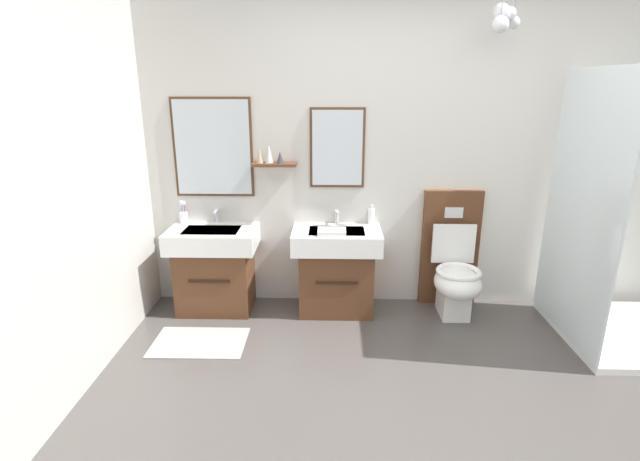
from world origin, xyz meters
name	(u,v)px	position (x,y,z in m)	size (l,w,h in m)	color
ground_plane	(445,431)	(0.00, 0.00, -0.05)	(5.81, 4.68, 0.10)	#4C4744
wall_back	(410,143)	(-0.02, 1.68, 1.38)	(4.61, 0.50, 2.75)	beige
wall_left	(9,183)	(-2.24, 0.00, 1.37)	(0.12, 3.48, 2.75)	beige
bath_mat	(200,343)	(-1.63, 0.83, 0.01)	(0.68, 0.44, 0.01)	#9E9993
vanity_sink_left	(215,266)	(-1.63, 1.42, 0.38)	(0.72, 0.48, 0.71)	#56331E
tap_on_left_sink	(217,215)	(-1.63, 1.59, 0.78)	(0.03, 0.13, 0.11)	silver
vanity_sink_right	(336,267)	(-0.61, 1.42, 0.38)	(0.72, 0.48, 0.71)	#56331E
tap_on_right_sink	(337,216)	(-0.61, 1.59, 0.78)	(0.03, 0.13, 0.11)	silver
toilet	(453,269)	(0.35, 1.42, 0.38)	(0.48, 0.62, 1.00)	#56331E
toothbrush_cup	(184,217)	(-1.91, 1.58, 0.76)	(0.07, 0.07, 0.20)	silver
soap_dispenser	(371,216)	(-0.32, 1.59, 0.78)	(0.06, 0.06, 0.17)	white
folded_hand_towel	(332,232)	(-0.65, 1.28, 0.73)	(0.22, 0.16, 0.04)	white
shower_tray	(610,288)	(1.39, 1.00, 0.40)	(0.98, 1.02, 1.95)	white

